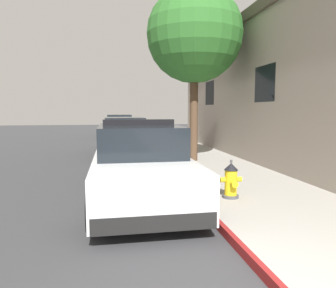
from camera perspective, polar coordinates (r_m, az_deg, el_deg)
name	(u,v)px	position (r m, az deg, el deg)	size (l,w,h in m)	color
ground_plane	(32,164)	(12.69, -23.06, -3.38)	(28.64, 60.00, 0.20)	#353538
sidewalk_pavement	(192,156)	(12.73, 4.27, -2.11)	(2.90, 60.00, 0.14)	#9E9991
curb_painted_edge	(155,157)	(12.44, -2.39, -2.29)	(0.08, 60.00, 0.14)	maroon
police_cruiser	(139,164)	(6.76, -5.13, -3.58)	(1.94, 4.84, 1.68)	white
parked_car_silver_ahead	(125,136)	(14.07, -7.74, 1.38)	(1.94, 4.84, 1.56)	black
parked_car_dark_far	(119,126)	(22.91, -8.68, 3.15)	(1.94, 4.84, 1.56)	#B2B5BA
fire_hydrant	(231,181)	(6.48, 11.18, -6.42)	(0.44, 0.40, 0.76)	#4C4C51
street_tree	(194,35)	(11.31, 4.75, 18.81)	(3.22, 3.22, 5.87)	brown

